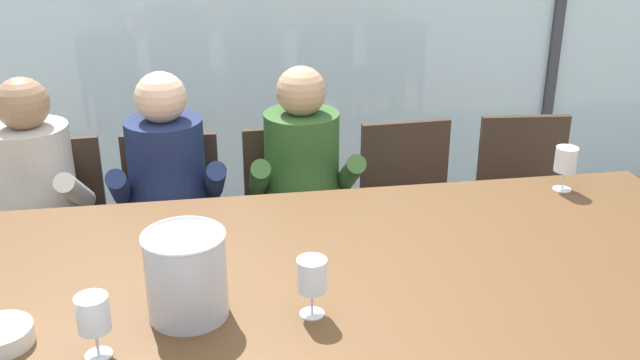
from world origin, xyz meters
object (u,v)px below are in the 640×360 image
Objects in this scene: person_beige_jumper at (33,206)px; chair_center at (294,211)px; person_olive_shirt at (304,188)px; ice_bucket_primary at (186,274)px; chair_left_of_center at (172,220)px; tasting_bowl at (0,336)px; chair_near_curtain at (56,227)px; wine_glass_center_pour at (312,276)px; person_navy_polo at (169,197)px; dining_table at (338,284)px; wine_glass_by_left_taster at (566,161)px; chair_right_of_center at (410,204)px; chair_near_window_right at (525,196)px; wine_glass_near_bucket at (93,316)px.

chair_center is at bearing 12.30° from person_beige_jumper.
person_olive_shirt is 4.70× the size of ice_bucket_primary.
tasting_bowl is (-0.38, -1.26, 0.30)m from chair_left_of_center.
chair_left_of_center is 0.73× the size of person_olive_shirt.
chair_near_curtain is 0.49m from chair_left_of_center.
person_beige_jumper reaches higher than wine_glass_center_pour.
person_navy_polo is 4.70× the size of ice_bucket_primary.
dining_table is 15.61× the size of tasting_bowl.
wine_glass_by_left_taster is (2.06, -0.41, 0.23)m from person_beige_jumper.
ice_bucket_primary is at bearing -111.97° from chair_center.
chair_right_of_center is 0.81m from wine_glass_by_left_taster.
person_olive_shirt is at bearing 66.05° from ice_bucket_primary.
chair_left_of_center is at bearing 167.80° from person_olive_shirt.
chair_near_window_right is at bearing -2.95° from chair_right_of_center.
wine_glass_near_bucket is (-0.70, -1.21, 0.23)m from person_olive_shirt.
person_beige_jumper is 2.11m from wine_glass_by_left_taster.
chair_left_of_center is 0.54m from chair_center.
wine_glass_near_bucket is (0.41, -1.21, 0.23)m from person_beige_jumper.
ice_bucket_primary is (-0.46, -0.19, 0.19)m from dining_table.
person_beige_jumper is at bearing 177.02° from person_navy_polo.
wine_glass_by_left_taster is (-0.12, -0.54, 0.40)m from chair_near_window_right.
person_olive_shirt is 1.18m from ice_bucket_primary.
wine_glass_by_left_taster is at bearing -31.45° from chair_center.
person_navy_polo is at bearing -175.13° from chair_right_of_center.
tasting_bowl is at bearing -179.38° from wine_glass_center_pour.
chair_left_of_center is at bearing -174.61° from chair_near_window_right.
wine_glass_near_bucket is 1.00× the size of wine_glass_center_pour.
chair_right_of_center is 4.96× the size of wine_glass_near_bucket.
chair_center is at bearing 90.82° from dining_table.
person_beige_jumper reaches higher than chair_near_window_right.
wine_glass_near_bucket and wine_glass_center_pour have the same top height.
person_navy_polo reaches higher than chair_left_of_center.
chair_near_window_right is at bearing -3.32° from chair_near_curtain.
tasting_bowl is at bearing -159.58° from wine_glass_by_left_taster.
wine_glass_near_bucket is at bearing -118.06° from chair_center.
person_olive_shirt is at bearing -80.70° from chair_center.
ice_bucket_primary is at bearing -136.80° from chair_near_window_right.
wine_glass_near_bucket is (0.26, -0.09, 0.09)m from tasting_bowl.
wine_glass_near_bucket is at bearing -66.72° from person_beige_jumper.
chair_center and chair_near_window_right have the same top height.
chair_near_curtain is at bearing 105.09° from wine_glass_near_bucket.
person_olive_shirt reaches higher than tasting_bowl.
ice_bucket_primary reaches higher than chair_near_window_right.
person_navy_polo is at bearing 95.12° from ice_bucket_primary.
chair_center is 3.43× the size of ice_bucket_primary.
tasting_bowl is at bearing -127.99° from chair_center.
chair_right_of_center is 1.46m from wine_glass_center_pour.
dining_table is 1.49m from chair_near_window_right.
person_olive_shirt is 6.79× the size of wine_glass_near_bucket.
dining_table is 2.24× the size of person_navy_polo.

